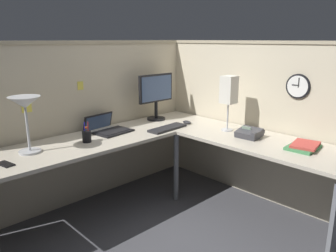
{
  "coord_description": "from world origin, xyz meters",
  "views": [
    {
      "loc": [
        -2.05,
        -2.01,
        1.59
      ],
      "look_at": [
        0.0,
        0.12,
        0.81
      ],
      "focal_mm": 35.34,
      "sensor_mm": 36.0,
      "label": 1
    }
  ],
  "objects_px": {
    "computer_mouse": "(187,122)",
    "cell_phone": "(5,164)",
    "desk_lamp_dome": "(25,107)",
    "keyboard": "(168,128)",
    "office_phone": "(250,134)",
    "wall_clock": "(298,86)",
    "desk_lamp_paper": "(229,91)",
    "monitor": "(156,93)",
    "book_stack": "(304,146)",
    "pen_cup": "(87,136)",
    "laptop": "(106,128)"
  },
  "relations": [
    {
      "from": "computer_mouse",
      "to": "cell_phone",
      "type": "height_order",
      "value": "computer_mouse"
    },
    {
      "from": "computer_mouse",
      "to": "desk_lamp_dome",
      "type": "distance_m",
      "value": 1.61
    },
    {
      "from": "keyboard",
      "to": "office_phone",
      "type": "height_order",
      "value": "office_phone"
    },
    {
      "from": "cell_phone",
      "to": "office_phone",
      "type": "relative_size",
      "value": 0.67
    },
    {
      "from": "computer_mouse",
      "to": "wall_clock",
      "type": "xyz_separation_m",
      "value": [
        0.39,
        -0.98,
        0.44
      ]
    },
    {
      "from": "office_phone",
      "to": "desk_lamp_paper",
      "type": "xyz_separation_m",
      "value": [
        0.05,
        0.29,
        0.35
      ]
    },
    {
      "from": "monitor",
      "to": "book_stack",
      "type": "height_order",
      "value": "monitor"
    },
    {
      "from": "keyboard",
      "to": "desk_lamp_dome",
      "type": "relative_size",
      "value": 0.97
    },
    {
      "from": "keyboard",
      "to": "book_stack",
      "type": "bearing_deg",
      "value": -76.29
    },
    {
      "from": "pen_cup",
      "to": "laptop",
      "type": "bearing_deg",
      "value": 29.97
    },
    {
      "from": "monitor",
      "to": "desk_lamp_paper",
      "type": "relative_size",
      "value": 0.94
    },
    {
      "from": "office_phone",
      "to": "book_stack",
      "type": "distance_m",
      "value": 0.48
    },
    {
      "from": "desk_lamp_dome",
      "to": "wall_clock",
      "type": "distance_m",
      "value": 2.29
    },
    {
      "from": "desk_lamp_dome",
      "to": "book_stack",
      "type": "bearing_deg",
      "value": -41.65
    },
    {
      "from": "cell_phone",
      "to": "wall_clock",
      "type": "distance_m",
      "value": 2.47
    },
    {
      "from": "monitor",
      "to": "wall_clock",
      "type": "relative_size",
      "value": 2.27
    },
    {
      "from": "desk_lamp_paper",
      "to": "keyboard",
      "type": "bearing_deg",
      "value": 131.64
    },
    {
      "from": "office_phone",
      "to": "book_stack",
      "type": "bearing_deg",
      "value": -84.71
    },
    {
      "from": "office_phone",
      "to": "book_stack",
      "type": "relative_size",
      "value": 0.7
    },
    {
      "from": "pen_cup",
      "to": "office_phone",
      "type": "relative_size",
      "value": 0.84
    },
    {
      "from": "pen_cup",
      "to": "book_stack",
      "type": "relative_size",
      "value": 0.59
    },
    {
      "from": "monitor",
      "to": "pen_cup",
      "type": "relative_size",
      "value": 2.78
    },
    {
      "from": "pen_cup",
      "to": "office_phone",
      "type": "height_order",
      "value": "pen_cup"
    },
    {
      "from": "keyboard",
      "to": "desk_lamp_paper",
      "type": "height_order",
      "value": "desk_lamp_paper"
    },
    {
      "from": "monitor",
      "to": "wall_clock",
      "type": "distance_m",
      "value": 1.44
    },
    {
      "from": "pen_cup",
      "to": "desk_lamp_paper",
      "type": "xyz_separation_m",
      "value": [
        1.18,
        -0.62,
        0.33
      ]
    },
    {
      "from": "laptop",
      "to": "keyboard",
      "type": "xyz_separation_m",
      "value": [
        0.47,
        -0.37,
        -0.01
      ]
    },
    {
      "from": "desk_lamp_paper",
      "to": "cell_phone",
      "type": "bearing_deg",
      "value": 163.73
    },
    {
      "from": "desk_lamp_dome",
      "to": "cell_phone",
      "type": "relative_size",
      "value": 3.09
    },
    {
      "from": "book_stack",
      "to": "wall_clock",
      "type": "xyz_separation_m",
      "value": [
        0.3,
        0.23,
        0.44
      ]
    },
    {
      "from": "book_stack",
      "to": "wall_clock",
      "type": "relative_size",
      "value": 1.39
    },
    {
      "from": "cell_phone",
      "to": "office_phone",
      "type": "distance_m",
      "value": 2.01
    },
    {
      "from": "wall_clock",
      "to": "desk_lamp_dome",
      "type": "bearing_deg",
      "value": 147.71
    },
    {
      "from": "laptop",
      "to": "pen_cup",
      "type": "relative_size",
      "value": 2.32
    },
    {
      "from": "book_stack",
      "to": "wall_clock",
      "type": "distance_m",
      "value": 0.58
    },
    {
      "from": "desk_lamp_dome",
      "to": "pen_cup",
      "type": "xyz_separation_m",
      "value": [
        0.46,
        -0.07,
        -0.31
      ]
    },
    {
      "from": "monitor",
      "to": "computer_mouse",
      "type": "xyz_separation_m",
      "value": [
        0.1,
        -0.37,
        -0.28
      ]
    },
    {
      "from": "office_phone",
      "to": "pen_cup",
      "type": "bearing_deg",
      "value": 141.36
    },
    {
      "from": "cell_phone",
      "to": "office_phone",
      "type": "height_order",
      "value": "office_phone"
    },
    {
      "from": "monitor",
      "to": "pen_cup",
      "type": "height_order",
      "value": "monitor"
    },
    {
      "from": "desk_lamp_dome",
      "to": "keyboard",
      "type": "bearing_deg",
      "value": -11.48
    },
    {
      "from": "cell_phone",
      "to": "office_phone",
      "type": "bearing_deg",
      "value": -35.97
    },
    {
      "from": "computer_mouse",
      "to": "office_phone",
      "type": "bearing_deg",
      "value": -86.69
    },
    {
      "from": "laptop",
      "to": "cell_phone",
      "type": "bearing_deg",
      "value": -165.85
    },
    {
      "from": "office_phone",
      "to": "cell_phone",
      "type": "bearing_deg",
      "value": 155.45
    },
    {
      "from": "keyboard",
      "to": "wall_clock",
      "type": "bearing_deg",
      "value": -58.84
    },
    {
      "from": "desk_lamp_dome",
      "to": "wall_clock",
      "type": "bearing_deg",
      "value": -32.29
    },
    {
      "from": "book_stack",
      "to": "desk_lamp_paper",
      "type": "distance_m",
      "value": 0.85
    },
    {
      "from": "cell_phone",
      "to": "desk_lamp_paper",
      "type": "height_order",
      "value": "desk_lamp_paper"
    },
    {
      "from": "desk_lamp_paper",
      "to": "wall_clock",
      "type": "xyz_separation_m",
      "value": [
        0.29,
        -0.53,
        0.07
      ]
    }
  ]
}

